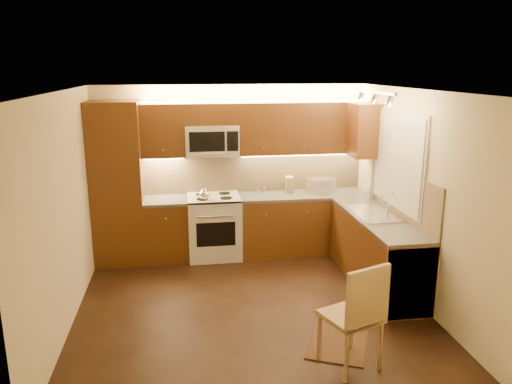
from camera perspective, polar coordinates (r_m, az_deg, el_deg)
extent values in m
cube|color=black|center=(6.00, -0.64, -13.01)|extent=(4.00, 4.00, 0.01)
cube|color=beige|center=(5.34, -0.71, 11.58)|extent=(4.00, 4.00, 0.01)
cube|color=beige|center=(7.47, -2.83, 2.66)|extent=(4.00, 0.01, 2.50)
cube|color=beige|center=(3.69, 3.76, -9.75)|extent=(4.00, 0.01, 2.50)
cube|color=beige|center=(5.63, -21.26, -2.17)|extent=(0.01, 4.00, 2.50)
cube|color=beige|center=(6.14, 18.14, -0.60)|extent=(0.01, 4.00, 2.50)
cube|color=#4F2D11|center=(7.22, -15.69, 0.91)|extent=(0.70, 0.60, 2.30)
cube|color=#4F2D11|center=(7.36, -10.21, -4.35)|extent=(0.62, 0.60, 0.86)
cube|color=#363331|center=(7.23, -10.36, -0.97)|extent=(0.62, 0.60, 0.04)
cube|color=#4F2D11|center=(7.57, 5.36, -3.65)|extent=(1.92, 0.60, 0.86)
cube|color=#363331|center=(7.45, 5.44, -0.36)|extent=(1.92, 0.60, 0.04)
cube|color=#4F2D11|center=(6.61, 13.71, -6.72)|extent=(0.60, 2.00, 0.86)
cube|color=#363331|center=(6.46, 13.94, -2.99)|extent=(0.60, 2.00, 0.04)
cube|color=silver|center=(6.02, 16.23, -9.02)|extent=(0.58, 0.60, 0.84)
cube|color=tan|center=(7.52, -0.16, 2.35)|extent=(3.30, 0.02, 0.60)
cube|color=tan|center=(6.50, 16.47, -0.14)|extent=(0.02, 2.00, 0.60)
cube|color=#4F2D11|center=(7.17, -10.69, 6.99)|extent=(0.62, 0.35, 0.75)
cube|color=#4F2D11|center=(7.38, 5.38, 7.38)|extent=(1.92, 0.35, 0.75)
cube|color=#4F2D11|center=(7.15, -5.18, 8.94)|extent=(0.76, 0.35, 0.31)
cube|color=#4F2D11|center=(7.22, 12.31, 6.96)|extent=(0.35, 0.50, 0.75)
cube|color=silver|center=(6.54, 16.12, 3.57)|extent=(0.03, 1.44, 1.24)
cube|color=silver|center=(6.54, 15.96, 3.57)|extent=(0.02, 1.36, 1.16)
cube|color=silver|center=(6.14, 13.51, 11.17)|extent=(0.04, 1.20, 0.03)
cube|color=silver|center=(7.54, 7.48, 0.78)|extent=(0.44, 0.40, 0.22)
cube|color=#AB8A4D|center=(7.49, 3.87, 0.86)|extent=(0.13, 0.19, 0.24)
cylinder|color=silver|center=(7.55, 1.06, 0.44)|extent=(0.06, 0.06, 0.10)
cylinder|color=#915C2B|center=(7.45, 0.88, 0.22)|extent=(0.05, 0.05, 0.09)
cylinder|color=silver|center=(7.49, 0.21, 0.35)|extent=(0.05, 0.05, 0.10)
cylinder|color=brown|center=(7.57, 1.71, 0.45)|extent=(0.05, 0.05, 0.09)
imported|color=#AEAEB2|center=(7.32, 13.07, 0.08)|extent=(0.10, 0.10, 0.21)
cube|color=black|center=(5.39, 9.49, -16.51)|extent=(0.87, 1.01, 0.01)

